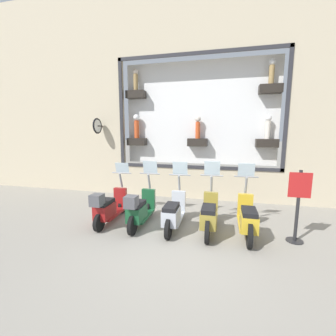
# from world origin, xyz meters

# --- Properties ---
(ground_plane) EXTENTS (120.00, 120.00, 0.00)m
(ground_plane) POSITION_xyz_m (0.00, 0.00, 0.00)
(ground_plane) COLOR gray
(building_facade) EXTENTS (1.21, 36.00, 7.54)m
(building_facade) POSITION_xyz_m (3.60, 0.00, 3.82)
(building_facade) COLOR beige
(building_facade) RESTS_ON ground_plane
(scooter_yellow_0) EXTENTS (1.81, 0.60, 1.63)m
(scooter_yellow_0) POSITION_xyz_m (0.67, -1.54, 0.45)
(scooter_yellow_0) COLOR black
(scooter_yellow_0) RESTS_ON ground_plane
(scooter_olive_1) EXTENTS (1.81, 0.61, 1.66)m
(scooter_olive_1) POSITION_xyz_m (0.67, -0.66, 0.44)
(scooter_olive_1) COLOR black
(scooter_olive_1) RESTS_ON ground_plane
(scooter_silver_2) EXTENTS (1.80, 0.60, 1.62)m
(scooter_silver_2) POSITION_xyz_m (0.66, 0.22, 0.43)
(scooter_silver_2) COLOR black
(scooter_silver_2) RESTS_ON ground_plane
(scooter_green_3) EXTENTS (1.80, 0.60, 1.61)m
(scooter_green_3) POSITION_xyz_m (0.60, 1.10, 0.47)
(scooter_green_3) COLOR black
(scooter_green_3) RESTS_ON ground_plane
(scooter_red_4) EXTENTS (1.79, 0.61, 1.53)m
(scooter_red_4) POSITION_xyz_m (0.59, 1.98, 0.45)
(scooter_red_4) COLOR black
(scooter_red_4) RESTS_ON ground_plane
(shop_sign_post) EXTENTS (0.36, 0.45, 1.63)m
(shop_sign_post) POSITION_xyz_m (0.65, -2.56, 0.87)
(shop_sign_post) COLOR #232326
(shop_sign_post) RESTS_ON ground_plane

